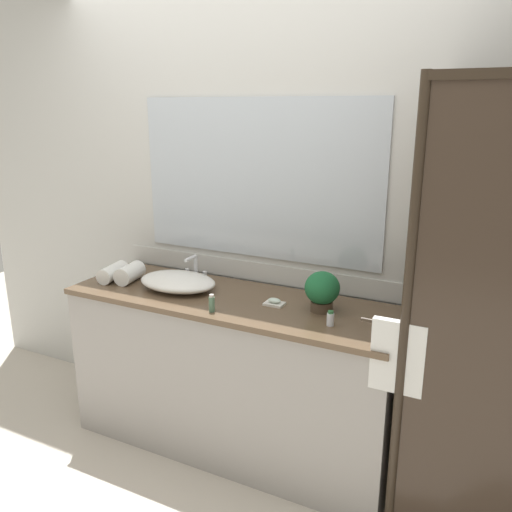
# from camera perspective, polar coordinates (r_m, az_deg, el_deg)

# --- Properties ---
(ground_plane) EXTENTS (8.00, 8.00, 0.00)m
(ground_plane) POSITION_cam_1_polar(r_m,az_deg,el_deg) (3.20, -2.56, -19.85)
(ground_plane) COLOR beige
(wall_back_with_mirror) EXTENTS (4.40, 0.06, 2.60)m
(wall_back_with_mirror) POSITION_cam_1_polar(r_m,az_deg,el_deg) (2.95, 0.38, 4.89)
(wall_back_with_mirror) COLOR silver
(wall_back_with_mirror) RESTS_ON ground_plane
(vanity_cabinet) EXTENTS (1.80, 0.58, 0.90)m
(vanity_cabinet) POSITION_cam_1_polar(r_m,az_deg,el_deg) (2.97, -2.57, -12.69)
(vanity_cabinet) COLOR #9E9993
(vanity_cabinet) RESTS_ON ground_plane
(shower_enclosure) EXTENTS (1.20, 0.59, 2.00)m
(shower_enclosure) POSITION_cam_1_polar(r_m,az_deg,el_deg) (2.24, 24.62, -7.93)
(shower_enclosure) COLOR #2D2319
(shower_enclosure) RESTS_ON ground_plane
(sink_basin) EXTENTS (0.45, 0.31, 0.09)m
(sink_basin) POSITION_cam_1_polar(r_m,az_deg,el_deg) (2.92, -8.55, -2.77)
(sink_basin) COLOR white
(sink_basin) RESTS_ON vanity_cabinet
(faucet) EXTENTS (0.17, 0.12, 0.15)m
(faucet) POSITION_cam_1_polar(r_m,az_deg,el_deg) (3.05, -6.66, -1.74)
(faucet) COLOR silver
(faucet) RESTS_ON vanity_cabinet
(potted_plant) EXTENTS (0.17, 0.17, 0.20)m
(potted_plant) POSITION_cam_1_polar(r_m,az_deg,el_deg) (2.58, 7.24, -3.69)
(potted_plant) COLOR #473828
(potted_plant) RESTS_ON vanity_cabinet
(soap_dish) EXTENTS (0.10, 0.07, 0.04)m
(soap_dish) POSITION_cam_1_polar(r_m,az_deg,el_deg) (2.67, 2.02, -5.08)
(soap_dish) COLOR silver
(soap_dish) RESTS_ON vanity_cabinet
(amenity_bottle_body_wash) EXTENTS (0.03, 0.03, 0.09)m
(amenity_bottle_body_wash) POSITION_cam_1_polar(r_m,az_deg,el_deg) (2.58, -4.86, -5.19)
(amenity_bottle_body_wash) COLOR #4C7056
(amenity_bottle_body_wash) RESTS_ON vanity_cabinet
(amenity_bottle_conditioner) EXTENTS (0.03, 0.03, 0.09)m
(amenity_bottle_conditioner) POSITION_cam_1_polar(r_m,az_deg,el_deg) (2.74, 6.88, -4.06)
(amenity_bottle_conditioner) COLOR silver
(amenity_bottle_conditioner) RESTS_ON vanity_cabinet
(amenity_bottle_lotion) EXTENTS (0.03, 0.03, 0.07)m
(amenity_bottle_lotion) POSITION_cam_1_polar(r_m,az_deg,el_deg) (2.44, 8.13, -6.79)
(amenity_bottle_lotion) COLOR silver
(amenity_bottle_lotion) RESTS_ON vanity_cabinet
(rolled_towel_near_edge) EXTENTS (0.12, 0.22, 0.09)m
(rolled_towel_near_edge) POSITION_cam_1_polar(r_m,az_deg,el_deg) (3.15, -15.37, -1.74)
(rolled_towel_near_edge) COLOR white
(rolled_towel_near_edge) RESTS_ON vanity_cabinet
(rolled_towel_middle) EXTENTS (0.13, 0.20, 0.10)m
(rolled_towel_middle) POSITION_cam_1_polar(r_m,az_deg,el_deg) (3.09, -13.62, -1.83)
(rolled_towel_middle) COLOR white
(rolled_towel_middle) RESTS_ON vanity_cabinet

